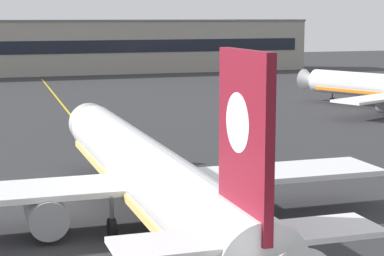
# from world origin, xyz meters

# --- Properties ---
(taxiway_centreline) EXTENTS (10.72, 179.72, 0.01)m
(taxiway_centreline) POSITION_xyz_m (0.00, 30.00, 0.00)
(taxiway_centreline) COLOR yellow
(taxiway_centreline) RESTS_ON ground
(airliner_foreground) EXTENTS (32.09, 41.46, 11.65)m
(airliner_foreground) POSITION_xyz_m (-1.66, 14.23, 3.37)
(airliner_foreground) COLOR white
(airliner_foreground) RESTS_ON ground
(safety_cone_by_nose_gear) EXTENTS (0.44, 0.44, 0.55)m
(safety_cone_by_nose_gear) POSITION_xyz_m (-0.65, 29.83, 0.26)
(safety_cone_by_nose_gear) COLOR orange
(safety_cone_by_nose_gear) RESTS_ON ground
(terminal_building) EXTENTS (128.17, 12.40, 12.05)m
(terminal_building) POSITION_xyz_m (4.87, 132.01, 6.03)
(terminal_building) COLOR #9E998E
(terminal_building) RESTS_ON ground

